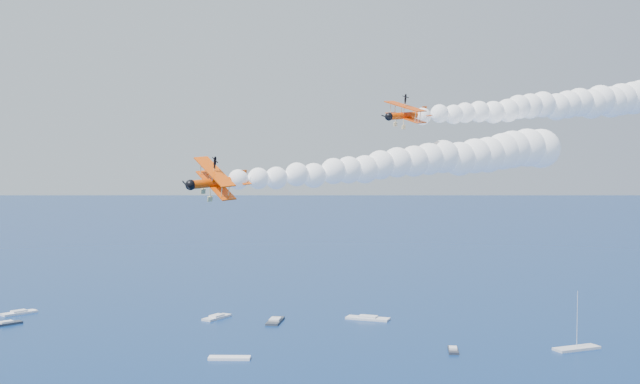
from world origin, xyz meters
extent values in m
cube|color=#2C303A|center=(-79.50, 182.02, 0.35)|extent=(9.78, 8.43, 0.70)
cube|color=#282B36|center=(50.65, 126.69, 0.35)|extent=(4.58, 8.59, 0.70)
cube|color=white|center=(-11.08, 127.64, 0.35)|extent=(11.61, 5.42, 0.70)
cube|color=white|center=(-79.07, 199.88, 0.35)|extent=(11.83, 10.10, 0.70)
cube|color=silver|center=(-12.76, 181.96, 0.35)|extent=(10.25, 11.18, 0.70)
cube|color=#2D333C|center=(5.82, 173.34, 0.35)|extent=(7.48, 13.13, 0.70)
cube|color=silver|center=(85.63, 123.56, 0.35)|extent=(14.38, 7.61, 0.70)
cube|color=silver|center=(36.35, 172.53, 0.35)|extent=(14.72, 10.85, 0.70)
camera|label=1|loc=(-20.87, -92.59, 56.26)|focal=46.66mm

